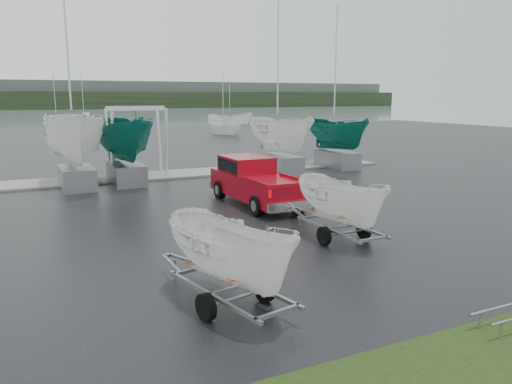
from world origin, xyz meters
The scene contains 17 objects.
ground_plane centered at (0.00, 0.00, 0.00)m, with size 120.00×120.00×0.00m, color black.
lake centered at (0.00, 100.00, -0.01)m, with size 300.00×300.00×0.00m, color gray.
dock centered at (0.00, 13.00, 0.05)m, with size 30.00×3.00×0.12m, color gray.
treeline centered at (0.00, 170.00, 3.00)m, with size 300.00×8.00×6.00m, color black.
far_hill centered at (0.00, 178.00, 5.00)m, with size 300.00×6.00×10.00m, color #4C5651.
pickup_truck centered at (1.90, 3.81, 1.05)m, with size 2.29×6.07×2.01m.
trailer_hitched centered at (1.97, -2.72, 2.61)m, with size 1.79×3.61×4.79m.
trailer_parked centered at (-3.40, -6.07, 2.57)m, with size 1.93×3.77×4.72m.
boat_hoist centered at (-1.14, 13.00, 2.67)m, with size 3.30×2.18×4.12m.
keelboat_0 centered at (-4.75, 11.00, 4.48)m, with size 2.81×3.20×10.99m.
keelboat_1 centered at (-2.20, 11.20, 4.05)m, with size 2.55×3.20×7.87m.
keelboat_2 centered at (7.21, 11.00, 3.82)m, with size 2.41×3.20×10.58m.
keelboat_3 centered at (11.62, 11.30, 3.46)m, with size 2.19×3.20×10.36m.
moored_boat_1 centered at (1.45, 57.19, 0.00)m, with size 4.11×4.14×11.95m.
moored_boat_2 centered at (16.00, 41.91, 0.00)m, with size 2.82×2.88×11.56m.
moored_boat_3 centered at (25.57, 62.50, 0.00)m, with size 4.08×4.06×11.83m.
moored_boat_5 centered at (-1.58, 64.63, 0.00)m, with size 3.40×3.44×11.52m.
Camera 1 is at (-7.51, -15.84, 4.72)m, focal length 35.00 mm.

